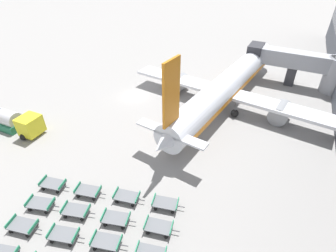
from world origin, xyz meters
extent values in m
plane|color=gray|center=(0.00, 0.00, 0.00)|extent=(500.00, 500.00, 0.00)
cube|color=#A8AAB2|center=(23.08, 16.15, 4.58)|extent=(13.96, 3.33, 2.66)
cube|color=#2D2D33|center=(16.17, 16.46, 4.58)|extent=(2.58, 4.18, 3.19)
cube|color=#38383D|center=(23.08, 16.15, 1.63)|extent=(1.71, 2.52, 3.25)
cylinder|color=silver|center=(14.39, 4.58, 3.27)|extent=(8.86, 34.52, 3.82)
sphere|color=silver|center=(16.93, 21.55, 3.27)|extent=(3.63, 3.63, 3.63)
cone|color=silver|center=(11.85, -12.40, 3.27)|extent=(4.27, 5.07, 3.63)
cube|color=orange|center=(11.96, -11.69, 8.78)|extent=(0.70, 2.88, 7.20)
cube|color=silver|center=(11.95, -11.74, 3.85)|extent=(8.92, 2.63, 0.24)
cube|color=silver|center=(14.19, 3.22, 2.41)|extent=(31.64, 7.97, 0.44)
cylinder|color=gray|center=(22.68, 2.35, 1.39)|extent=(3.18, 3.91, 2.69)
cylinder|color=gray|center=(5.82, 4.87, 1.39)|extent=(3.18, 3.91, 2.69)
cube|color=orange|center=(14.39, 4.58, 2.60)|extent=(8.42, 31.13, 0.69)
cylinder|color=#56565B|center=(15.96, 15.10, 1.45)|extent=(0.24, 0.24, 1.74)
sphere|color=black|center=(15.96, 15.10, 0.58)|extent=(1.16, 1.16, 1.16)
cylinder|color=#56565B|center=(16.66, 0.76, 1.45)|extent=(0.24, 0.24, 1.74)
sphere|color=black|center=(16.66, 0.76, 0.58)|extent=(1.16, 1.16, 1.16)
cylinder|color=#56565B|center=(11.10, 1.60, 1.45)|extent=(0.24, 0.24, 1.74)
sphere|color=black|center=(11.10, 1.60, 0.58)|extent=(1.16, 1.16, 1.16)
cube|color=yellow|center=(-6.72, -15.17, 1.62)|extent=(2.41, 2.67, 2.43)
cube|color=#236B4C|center=(-12.14, -15.21, 0.53)|extent=(6.09, 2.70, 1.06)
cylinder|color=silver|center=(-12.14, -15.21, 1.59)|extent=(5.78, 2.21, 2.17)
sphere|color=black|center=(-7.03, -16.44, 0.45)|extent=(0.90, 0.90, 0.90)
sphere|color=black|center=(-7.05, -13.91, 0.45)|extent=(0.90, 0.90, 0.90)
sphere|color=black|center=(-13.94, -13.97, 0.45)|extent=(0.90, 0.90, 0.90)
sphere|color=black|center=(5.15, -27.59, 0.18)|extent=(0.36, 0.36, 0.36)
cube|color=slate|center=(3.85, -25.82, 0.55)|extent=(2.67, 1.88, 0.10)
cube|color=#237F56|center=(5.01, -25.58, 0.76)|extent=(0.36, 1.41, 0.32)
cube|color=#237F56|center=(2.70, -26.05, 0.76)|extent=(0.36, 1.41, 0.32)
cube|color=#333338|center=(5.39, -25.50, 0.43)|extent=(0.70, 0.20, 0.06)
sphere|color=black|center=(4.81, -26.24, 0.18)|extent=(0.36, 0.36, 0.36)
sphere|color=black|center=(4.57, -25.05, 0.18)|extent=(0.36, 0.36, 0.36)
sphere|color=black|center=(3.14, -26.58, 0.18)|extent=(0.36, 0.36, 0.36)
sphere|color=black|center=(2.90, -25.39, 0.18)|extent=(0.36, 0.36, 0.36)
cube|color=slate|center=(7.81, -24.95, 0.55)|extent=(2.72, 1.99, 0.10)
cube|color=#237F56|center=(8.95, -24.65, 0.76)|extent=(0.44, 1.40, 0.32)
cube|color=#237F56|center=(6.67, -25.25, 0.76)|extent=(0.44, 1.40, 0.32)
cube|color=#333338|center=(9.33, -24.56, 0.43)|extent=(0.69, 0.24, 0.06)
sphere|color=black|center=(8.79, -25.32, 0.18)|extent=(0.36, 0.36, 0.36)
sphere|color=black|center=(8.48, -24.15, 0.18)|extent=(0.36, 0.36, 0.36)
sphere|color=black|center=(7.14, -25.75, 0.18)|extent=(0.36, 0.36, 0.36)
sphere|color=black|center=(6.83, -24.58, 0.18)|extent=(0.36, 0.36, 0.36)
cube|color=slate|center=(11.56, -23.93, 0.55)|extent=(2.70, 1.95, 0.10)
cube|color=#237F56|center=(12.71, -23.65, 0.76)|extent=(0.41, 1.40, 0.32)
cube|color=#237F56|center=(10.42, -24.20, 0.76)|extent=(0.41, 1.40, 0.32)
cube|color=#333338|center=(13.09, -23.56, 0.43)|extent=(0.69, 0.22, 0.06)
sphere|color=black|center=(12.53, -24.32, 0.18)|extent=(0.36, 0.36, 0.36)
sphere|color=black|center=(12.25, -23.14, 0.18)|extent=(0.36, 0.36, 0.36)
sphere|color=black|center=(10.87, -24.71, 0.18)|extent=(0.36, 0.36, 0.36)
sphere|color=black|center=(10.59, -23.54, 0.18)|extent=(0.36, 0.36, 0.36)
cube|color=#237F56|center=(14.28, -23.52, 0.76)|extent=(0.38, 1.41, 0.32)
sphere|color=black|center=(16.14, -22.50, 0.18)|extent=(0.36, 0.36, 0.36)
sphere|color=black|center=(14.47, -22.86, 0.18)|extent=(0.36, 0.36, 0.36)
cube|color=slate|center=(3.43, -23.39, 0.55)|extent=(2.72, 2.00, 0.10)
cube|color=#237F56|center=(4.56, -23.08, 0.76)|extent=(0.44, 1.40, 0.32)
cube|color=#237F56|center=(2.29, -23.69, 0.76)|extent=(0.44, 1.40, 0.32)
cube|color=#333338|center=(4.94, -22.98, 0.43)|extent=(0.69, 0.24, 0.06)
sphere|color=black|center=(4.41, -23.75, 0.18)|extent=(0.36, 0.36, 0.36)
sphere|color=black|center=(4.09, -22.58, 0.18)|extent=(0.36, 0.36, 0.36)
sphere|color=black|center=(2.76, -24.19, 0.18)|extent=(0.36, 0.36, 0.36)
sphere|color=black|center=(2.45, -23.02, 0.18)|extent=(0.36, 0.36, 0.36)
cube|color=slate|center=(7.07, -22.55, 0.55)|extent=(2.72, 2.00, 0.10)
cube|color=#237F56|center=(8.21, -22.24, 0.76)|extent=(0.44, 1.40, 0.32)
cube|color=#237F56|center=(5.93, -22.85, 0.76)|extent=(0.44, 1.40, 0.32)
cube|color=#333338|center=(8.58, -22.14, 0.43)|extent=(0.69, 0.24, 0.06)
sphere|color=black|center=(8.05, -22.91, 0.18)|extent=(0.36, 0.36, 0.36)
sphere|color=black|center=(7.74, -21.74, 0.18)|extent=(0.36, 0.36, 0.36)
sphere|color=black|center=(6.40, -23.35, 0.18)|extent=(0.36, 0.36, 0.36)
sphere|color=black|center=(6.09, -22.18, 0.18)|extent=(0.36, 0.36, 0.36)
cube|color=slate|center=(10.99, -21.69, 0.55)|extent=(2.72, 1.99, 0.10)
cube|color=#237F56|center=(12.13, -21.39, 0.76)|extent=(0.43, 1.40, 0.32)
cube|color=#237F56|center=(9.84, -21.98, 0.76)|extent=(0.43, 1.40, 0.32)
cube|color=#333338|center=(12.50, -21.29, 0.43)|extent=(0.69, 0.23, 0.06)
sphere|color=black|center=(11.96, -22.06, 0.18)|extent=(0.36, 0.36, 0.36)
sphere|color=black|center=(11.66, -20.89, 0.18)|extent=(0.36, 0.36, 0.36)
sphere|color=black|center=(10.31, -22.49, 0.18)|extent=(0.36, 0.36, 0.36)
sphere|color=black|center=(10.01, -21.31, 0.18)|extent=(0.36, 0.36, 0.36)
cube|color=slate|center=(14.92, -20.79, 0.55)|extent=(2.67, 1.87, 0.10)
cube|color=#237F56|center=(16.08, -20.56, 0.76)|extent=(0.35, 1.41, 0.32)
cube|color=#237F56|center=(13.76, -21.01, 0.76)|extent=(0.35, 1.41, 0.32)
cube|color=#333338|center=(16.46, -20.48, 0.43)|extent=(0.70, 0.19, 0.06)
sphere|color=black|center=(15.87, -21.21, 0.18)|extent=(0.36, 0.36, 0.36)
sphere|color=black|center=(15.64, -20.03, 0.18)|extent=(0.36, 0.36, 0.36)
sphere|color=black|center=(14.20, -21.54, 0.18)|extent=(0.36, 0.36, 0.36)
sphere|color=black|center=(13.97, -20.36, 0.18)|extent=(0.36, 0.36, 0.36)
cube|color=slate|center=(2.62, -20.97, 0.55)|extent=(2.66, 1.85, 0.10)
cube|color=#237F56|center=(3.78, -20.75, 0.76)|extent=(0.34, 1.41, 0.32)
cube|color=#237F56|center=(1.46, -21.19, 0.76)|extent=(0.34, 1.41, 0.32)
cube|color=#333338|center=(4.16, -20.68, 0.43)|extent=(0.70, 0.19, 0.06)
sphere|color=black|center=(3.57, -21.41, 0.18)|extent=(0.36, 0.36, 0.36)
sphere|color=black|center=(3.34, -20.22, 0.18)|extent=(0.36, 0.36, 0.36)
sphere|color=black|center=(1.89, -21.73, 0.18)|extent=(0.36, 0.36, 0.36)
sphere|color=black|center=(1.67, -20.54, 0.18)|extent=(0.36, 0.36, 0.36)
cube|color=slate|center=(6.57, -20.17, 0.55)|extent=(2.68, 1.91, 0.10)
cube|color=#237F56|center=(7.72, -19.91, 0.76)|extent=(0.38, 1.41, 0.32)
cube|color=#237F56|center=(5.42, -20.42, 0.76)|extent=(0.38, 1.41, 0.32)
cube|color=#333338|center=(8.10, -19.83, 0.43)|extent=(0.70, 0.21, 0.06)
sphere|color=black|center=(7.53, -20.58, 0.18)|extent=(0.36, 0.36, 0.36)
sphere|color=black|center=(7.27, -19.39, 0.18)|extent=(0.36, 0.36, 0.36)
sphere|color=black|center=(5.86, -20.94, 0.18)|extent=(0.36, 0.36, 0.36)
sphere|color=black|center=(5.60, -19.76, 0.18)|extent=(0.36, 0.36, 0.36)
cube|color=slate|center=(10.52, -19.12, 0.55)|extent=(2.66, 1.84, 0.10)
cube|color=#237F56|center=(11.68, -18.90, 0.76)|extent=(0.34, 1.41, 0.32)
cube|color=#237F56|center=(9.36, -19.33, 0.76)|extent=(0.34, 1.41, 0.32)
cube|color=#333338|center=(12.06, -18.83, 0.43)|extent=(0.70, 0.19, 0.06)
sphere|color=black|center=(11.47, -19.56, 0.18)|extent=(0.36, 0.36, 0.36)
sphere|color=black|center=(11.25, -18.37, 0.18)|extent=(0.36, 0.36, 0.36)
sphere|color=black|center=(9.79, -19.87, 0.18)|extent=(0.36, 0.36, 0.36)
sphere|color=black|center=(9.57, -18.68, 0.18)|extent=(0.36, 0.36, 0.36)
cube|color=slate|center=(14.37, -18.23, 0.55)|extent=(2.68, 1.89, 0.10)
cube|color=#237F56|center=(15.52, -17.99, 0.76)|extent=(0.37, 1.41, 0.32)
cube|color=#237F56|center=(13.21, -18.47, 0.76)|extent=(0.37, 1.41, 0.32)
cube|color=#333338|center=(15.90, -17.91, 0.43)|extent=(0.70, 0.20, 0.06)
sphere|color=black|center=(15.32, -18.65, 0.18)|extent=(0.36, 0.36, 0.36)
sphere|color=black|center=(15.08, -17.46, 0.18)|extent=(0.36, 0.36, 0.36)
sphere|color=black|center=(13.66, -19.00, 0.18)|extent=(0.36, 0.36, 0.36)
sphere|color=black|center=(13.41, -17.82, 0.18)|extent=(0.36, 0.36, 0.36)
camera|label=1|loc=(21.56, -33.05, 21.18)|focal=28.00mm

